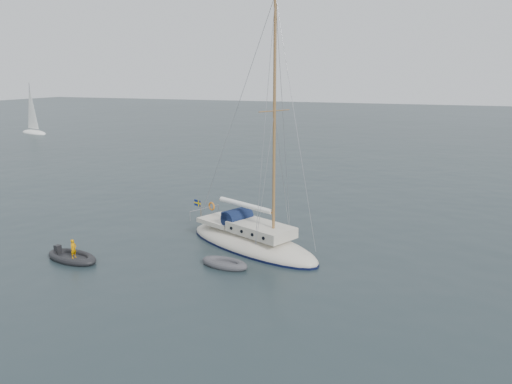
% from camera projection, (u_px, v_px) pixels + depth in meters
% --- Properties ---
extents(ground, '(300.00, 300.00, 0.00)m').
position_uv_depth(ground, '(291.00, 267.00, 26.51)').
color(ground, black).
rests_on(ground, ground).
extents(sailboat, '(10.21, 3.06, 14.55)m').
position_uv_depth(sailboat, '(252.00, 229.00, 29.22)').
color(sailboat, beige).
rests_on(sailboat, ground).
extents(dinghy, '(2.70, 1.22, 0.39)m').
position_uv_depth(dinghy, '(225.00, 263.00, 26.51)').
color(dinghy, '#46454A').
rests_on(dinghy, ground).
extents(rib, '(3.41, 1.55, 1.24)m').
position_uv_depth(rib, '(72.00, 257.00, 27.41)').
color(rib, black).
rests_on(rib, ground).
extents(distant_yacht_a, '(6.76, 3.61, 8.96)m').
position_uv_depth(distant_yacht_a, '(32.00, 111.00, 84.01)').
color(distant_yacht_a, white).
rests_on(distant_yacht_a, ground).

